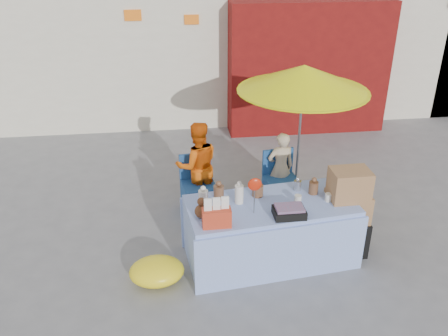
{
  "coord_description": "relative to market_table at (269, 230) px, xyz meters",
  "views": [
    {
      "loc": [
        -0.64,
        -4.88,
        3.78
      ],
      "look_at": [
        0.04,
        0.6,
        1.0
      ],
      "focal_mm": 38.0,
      "sensor_mm": 36.0,
      "label": 1
    }
  ],
  "objects": [
    {
      "name": "ground",
      "position": [
        -0.53,
        0.04,
        -0.41
      ],
      "size": [
        80.0,
        80.0,
        0.0
      ],
      "primitive_type": "plane",
      "color": "slate",
      "rests_on": "ground"
    },
    {
      "name": "box_stack",
      "position": [
        0.99,
        0.02,
        0.14
      ],
      "size": [
        0.54,
        0.45,
        1.19
      ],
      "rotation": [
        0.0,
        0.0,
        0.01
      ],
      "color": "black",
      "rests_on": "ground"
    },
    {
      "name": "market_table",
      "position": [
        0.0,
        0.0,
        0.0
      ],
      "size": [
        2.2,
        1.21,
        1.27
      ],
      "rotation": [
        0.0,
        0.0,
        0.11
      ],
      "color": "#9CB5F9",
      "rests_on": "ground"
    },
    {
      "name": "tarp_bundle",
      "position": [
        -1.41,
        -0.29,
        -0.27
      ],
      "size": [
        0.66,
        0.53,
        0.3
      ],
      "primitive_type": "ellipsoid",
      "rotation": [
        0.0,
        0.0,
        0.0
      ],
      "color": "yellow",
      "rests_on": "ground"
    },
    {
      "name": "vendor_beige",
      "position": [
        0.46,
        1.4,
        0.15
      ],
      "size": [
        0.45,
        0.32,
        1.13
      ],
      "primitive_type": "imported",
      "rotation": [
        0.0,
        0.0,
        3.28
      ],
      "color": "#CBB490",
      "rests_on": "ground"
    },
    {
      "name": "chair_right",
      "position": [
        0.46,
        1.26,
        -0.16
      ],
      "size": [
        0.54,
        0.53,
        0.85
      ],
      "rotation": [
        0.0,
        0.0,
        0.14
      ],
      "color": "navy",
      "rests_on": "ground"
    },
    {
      "name": "chair_left",
      "position": [
        -0.79,
        1.26,
        -0.16
      ],
      "size": [
        0.54,
        0.53,
        0.85
      ],
      "rotation": [
        0.0,
        0.0,
        0.14
      ],
      "color": "navy",
      "rests_on": "ground"
    },
    {
      "name": "vendor_orange",
      "position": [
        -0.79,
        1.4,
        0.27
      ],
      "size": [
        0.73,
        0.6,
        1.36
      ],
      "primitive_type": "imported",
      "rotation": [
        0.0,
        0.0,
        3.28
      ],
      "color": "#DC560B",
      "rests_on": "ground"
    },
    {
      "name": "umbrella",
      "position": [
        0.76,
        1.55,
        1.48
      ],
      "size": [
        1.9,
        1.9,
        2.09
      ],
      "color": "gray",
      "rests_on": "ground"
    }
  ]
}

